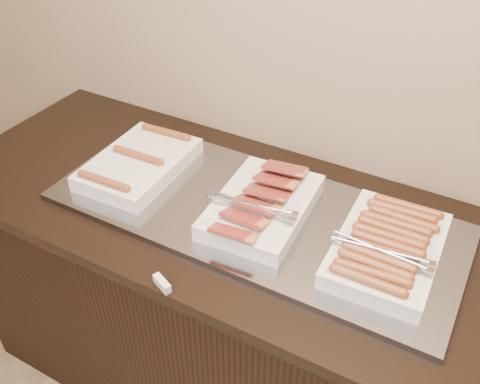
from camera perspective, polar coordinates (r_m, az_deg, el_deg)
name	(u,v)px	position (r m, az deg, el deg)	size (l,w,h in m)	color
counter	(255,316)	(1.89, 1.56, -13.09)	(2.06, 0.76, 0.90)	black
warming_tray	(253,213)	(1.57, 1.40, -2.22)	(1.20, 0.50, 0.02)	gray
dish_left	(139,163)	(1.74, -10.70, 3.02)	(0.27, 0.39, 0.07)	silver
dish_center	(261,205)	(1.53, 2.31, -1.43)	(0.28, 0.41, 0.09)	silver
dish_right	(387,248)	(1.44, 15.42, -5.76)	(0.27, 0.39, 0.08)	silver
label_holder	(162,284)	(1.38, -8.31, -9.64)	(0.06, 0.02, 0.02)	silver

